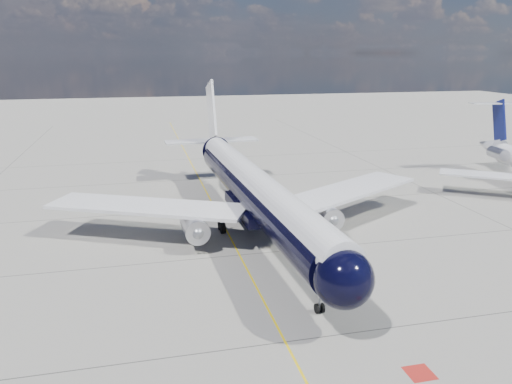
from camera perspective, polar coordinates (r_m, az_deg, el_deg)
ground at (r=65.74m, az=-5.38°, el=-0.60°), size 320.00×320.00×0.00m
taxiway_centerline at (r=61.00m, az=-4.72°, el=-1.87°), size 0.16×160.00×0.01m
red_marking at (r=32.83m, az=18.19°, el=-19.06°), size 1.60×1.60×0.01m
main_airliner at (r=52.35m, az=-0.41°, el=0.44°), size 41.89×50.98×14.73m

